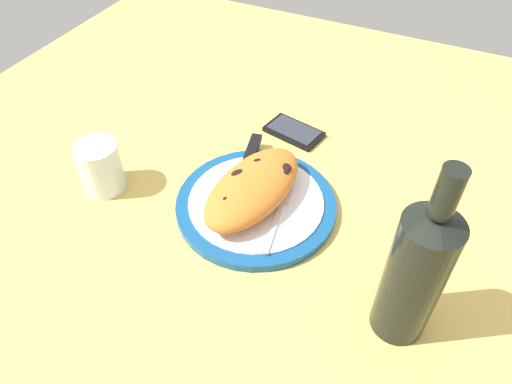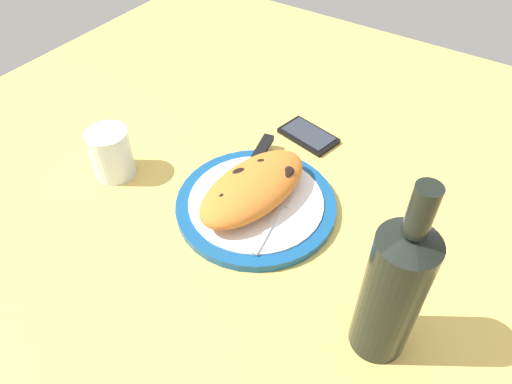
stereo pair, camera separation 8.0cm
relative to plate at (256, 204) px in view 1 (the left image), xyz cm
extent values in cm
cube|color=#DBB756|center=(0.00, 0.00, -2.39)|extent=(150.00, 150.00, 3.00)
cylinder|color=navy|center=(0.00, 0.00, -0.11)|extent=(27.79, 27.79, 1.55)
cylinder|color=white|center=(0.00, 0.00, 0.81)|extent=(23.38, 23.38, 0.30)
ellipsoid|color=orange|center=(-0.25, 0.55, 3.77)|extent=(24.09, 14.56, 5.61)
ellipsoid|color=black|center=(4.98, -2.98, 5.48)|extent=(2.81, 2.64, 0.91)
ellipsoid|color=black|center=(3.91, 1.45, 5.91)|extent=(3.14, 3.09, 0.84)
ellipsoid|color=black|center=(-5.89, 2.33, 5.78)|extent=(2.10, 1.82, 0.62)
ellipsoid|color=black|center=(4.18, -3.22, 5.48)|extent=(2.24, 2.22, 0.66)
ellipsoid|color=black|center=(0.40, 3.07, 5.89)|extent=(3.58, 3.52, 1.01)
cube|color=silver|center=(-4.43, -5.35, 1.16)|extent=(11.19, 2.80, 0.40)
cube|color=silver|center=(3.06, -4.05, 1.16)|extent=(4.32, 2.85, 0.40)
cube|color=silver|center=(0.24, 3.64, 1.16)|extent=(12.15, 4.26, 0.40)
cube|color=black|center=(10.82, 6.06, 1.56)|extent=(9.82, 4.10, 1.20)
cube|color=black|center=(22.32, 1.98, -0.39)|extent=(8.79, 12.55, 1.00)
cube|color=#2D333D|center=(22.32, 1.98, 0.19)|extent=(7.54, 11.00, 0.16)
cylinder|color=silver|center=(-6.89, 27.03, 3.81)|extent=(7.55, 7.55, 9.40)
cylinder|color=silver|center=(-6.89, 27.03, 1.98)|extent=(6.95, 6.95, 5.34)
cylinder|color=black|center=(-11.59, -27.45, 9.52)|extent=(7.48, 7.48, 20.82)
cone|color=black|center=(-11.59, -27.45, 20.86)|extent=(7.48, 7.48, 1.87)
cylinder|color=black|center=(-11.59, -27.45, 25.00)|extent=(2.84, 2.84, 6.40)
camera|label=1|loc=(-51.42, -24.47, 59.40)|focal=33.27mm
camera|label=2|loc=(-47.48, -31.44, 59.40)|focal=33.27mm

